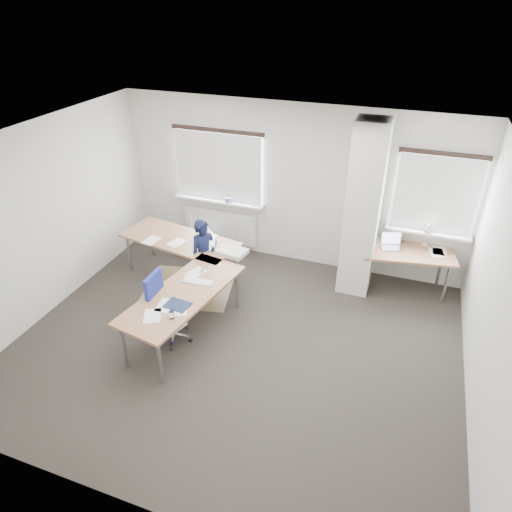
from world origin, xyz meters
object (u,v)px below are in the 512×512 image
(desk_side, at_px, (408,253))
(task_chair, at_px, (170,322))
(person, at_px, (205,256))
(desk_main, at_px, (185,266))

(desk_side, xyz_separation_m, task_chair, (-2.99, -2.37, -0.40))
(task_chair, bearing_deg, desk_side, 37.21)
(desk_side, distance_m, person, 3.23)
(desk_side, bearing_deg, task_chair, -151.64)
(desk_side, relative_size, person, 1.20)
(desk_side, relative_size, task_chair, 1.45)
(desk_main, bearing_deg, task_chair, -68.63)
(task_chair, bearing_deg, person, 91.44)
(task_chair, bearing_deg, desk_main, 100.23)
(desk_main, height_order, task_chair, task_chair)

